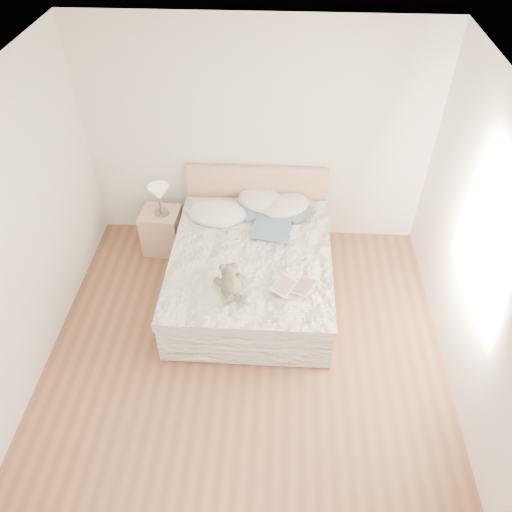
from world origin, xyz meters
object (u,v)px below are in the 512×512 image
photo_book (219,221)px  childrens_book (294,287)px  bed (252,268)px  nightstand (162,231)px  teddy_bear (231,289)px  table_lamp (159,194)px

photo_book → childrens_book: bearing=-54.6°
bed → photo_book: bearing=133.3°
nightstand → childrens_book: size_ratio=1.39×
childrens_book → teddy_bear: (-0.62, -0.09, 0.02)m
bed → table_lamp: 1.37m
bed → photo_book: 0.67m
childrens_book → teddy_bear: bearing=-143.6°
nightstand → teddy_bear: (0.98, -1.30, 0.37)m
nightstand → childrens_book: childrens_book is taller
table_lamp → childrens_book: table_lamp is taller
table_lamp → childrens_book: size_ratio=0.95×
bed → nightstand: bed is taller
childrens_book → table_lamp: bearing=170.6°
bed → teddy_bear: size_ratio=5.99×
bed → childrens_book: size_ratio=5.32×
photo_book → bed: bearing=-51.9°
nightstand → teddy_bear: teddy_bear is taller
table_lamp → childrens_book: (1.57, -1.19, -0.20)m
table_lamp → teddy_bear: bearing=-53.7°
childrens_book → teddy_bear: 0.63m
photo_book → teddy_bear: (0.24, -1.10, 0.02)m
teddy_bear → photo_book: bearing=83.5°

